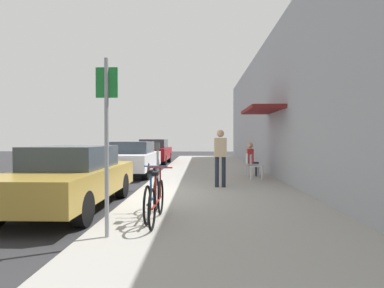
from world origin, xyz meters
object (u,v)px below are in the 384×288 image
parked_car_2 (154,151)px  seated_patron_1 (252,158)px  bicycle_0 (157,201)px  parked_car_0 (71,176)px  parking_meter (158,161)px  bicycle_1 (152,197)px  parked_car_1 (133,158)px  street_sign (107,133)px  cafe_chair_1 (250,163)px  pedestrian_standing (220,153)px  cafe_chair_0 (254,165)px

parked_car_2 → seated_patron_1: parked_car_2 is taller
bicycle_0 → seated_patron_1: 7.25m
parked_car_0 → parked_car_2: 12.24m
parking_meter → bicycle_1: parking_meter is taller
parked_car_1 → parking_meter: 3.93m
parked_car_1 → street_sign: bearing=-80.1°
cafe_chair_1 → bicycle_1: bearing=-113.6°
bicycle_1 → cafe_chair_1: bearing=66.4°
parking_meter → pedestrian_standing: 1.93m
parked_car_1 → pedestrian_standing: bearing=-48.3°
parked_car_2 → seated_patron_1: 8.49m
parked_car_0 → bicycle_0: 2.57m
parked_car_1 → seated_patron_1: bearing=-12.2°
street_sign → seated_patron_1: (3.33, 7.57, -0.82)m
bicycle_1 → cafe_chair_1: 6.99m
bicycle_0 → cafe_chair_1: (2.67, 6.71, 0.14)m
bicycle_1 → seated_patron_1: (2.85, 6.40, 0.34)m
bicycle_0 → pedestrian_standing: pedestrian_standing is taller
parked_car_0 → cafe_chair_1: parked_car_0 is taller
street_sign → parked_car_1: bearing=99.9°
bicycle_0 → seated_patron_1: (2.73, 6.71, 0.34)m
parked_car_0 → cafe_chair_1: 7.10m
pedestrian_standing → bicycle_1: bearing=-112.3°
parking_meter → seated_patron_1: (3.28, 2.57, -0.07)m
bicycle_1 → seated_patron_1: size_ratio=1.33×
bicycle_1 → cafe_chair_0: size_ratio=1.97×
seated_patron_1 → pedestrian_standing: pedestrian_standing is taller
seated_patron_1 → cafe_chair_1: bearing=179.0°
parking_meter → bicycle_0: size_ratio=0.77×
street_sign → parking_meter: bearing=89.4°
parked_car_2 → cafe_chair_0: bearing=-59.0°
bicycle_1 → pedestrian_standing: (1.47, 3.58, 0.64)m
cafe_chair_1 → seated_patron_1: size_ratio=0.67×
street_sign → bicycle_1: bearing=67.8°
bicycle_0 → seated_patron_1: seated_patron_1 is taller
parking_meter → bicycle_0: bearing=-82.4°
cafe_chair_1 → parked_car_0: bearing=-132.2°
parked_car_0 → seated_patron_1: seated_patron_1 is taller
cafe_chair_1 → pedestrian_standing: size_ratio=0.51×
bicycle_1 → parked_car_0: bearing=150.0°
parked_car_1 → parked_car_0: bearing=-90.0°
cafe_chair_1 → parking_meter: bearing=-141.5°
parked_car_1 → parked_car_2: bearing=90.0°
parked_car_0 → cafe_chair_1: bearing=47.8°
parked_car_1 → bicycle_0: bearing=-74.8°
cafe_chair_0 → pedestrian_standing: pedestrian_standing is taller
parked_car_1 → cafe_chair_0: parked_car_1 is taller
parking_meter → pedestrian_standing: bearing=-7.7°
parked_car_0 → seated_patron_1: size_ratio=3.41×
street_sign → bicycle_0: (0.61, 0.87, -1.16)m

